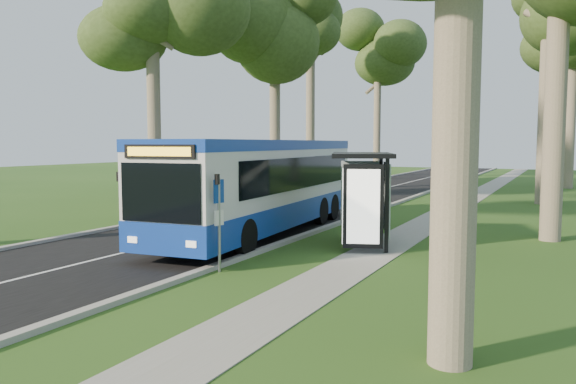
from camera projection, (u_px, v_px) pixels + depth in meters
The scene contains 16 objects.
ground at pixel (260, 253), 16.35m from camera, with size 120.00×120.00×0.00m, color #2C5019.
road at pixel (299, 210), 26.82m from camera, with size 7.00×100.00×0.02m, color black.
kerb_east at pixel (369, 213), 25.26m from camera, with size 0.25×100.00×0.12m, color #9E9B93.
kerb_west at pixel (236, 205), 28.37m from camera, with size 0.25×100.00×0.12m, color #9E9B93.
centre_line at pixel (299, 209), 26.82m from camera, with size 0.12×100.00×0.01m, color white.
footpath at pixel (436, 218), 23.93m from camera, with size 1.50×100.00×0.02m, color gray.
bus at pixel (263, 185), 19.65m from camera, with size 3.55×12.55×3.29m.
bus_stop_sign at pixel (219, 213), 13.77m from camera, with size 0.11×0.33×2.33m.
bus_shelter at pixel (361, 181), 17.06m from camera, with size 2.88×3.77×2.88m.
litter_bin at pixel (373, 219), 20.38m from camera, with size 0.50×0.50×0.88m.
car_white at pixel (292, 179), 36.69m from camera, with size 1.97×4.90×1.67m, color silver.
car_silver at pixel (348, 171), 47.91m from camera, with size 1.70×4.88×1.61m, color #A1A4A8.
tree_west_c at pixel (275, 12), 35.40m from camera, with size 5.20×5.20×15.41m.
tree_west_d at pixel (311, 23), 45.09m from camera, with size 5.20×5.20×17.29m.
tree_west_e at pixel (378, 59), 53.04m from camera, with size 5.20×5.20×15.00m.
tree_east_d at pixel (575, 18), 38.53m from camera, with size 5.20×5.20×15.84m.
Camera 1 is at (7.91, -14.08, 3.19)m, focal length 35.00 mm.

